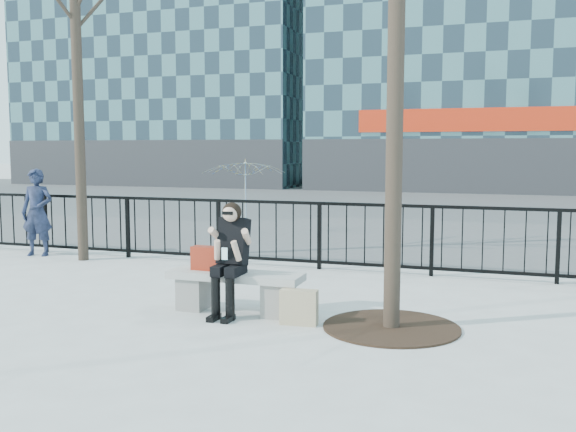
% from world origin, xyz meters
% --- Properties ---
extents(ground, '(120.00, 120.00, 0.00)m').
position_xyz_m(ground, '(0.00, 0.00, 0.00)').
color(ground, '#A7A7A2').
rests_on(ground, ground).
extents(street_surface, '(60.00, 23.00, 0.01)m').
position_xyz_m(street_surface, '(0.00, 15.00, 0.00)').
color(street_surface, '#474747').
rests_on(street_surface, ground).
extents(railing, '(14.00, 0.06, 1.10)m').
position_xyz_m(railing, '(0.00, 3.00, 0.55)').
color(railing, black).
rests_on(railing, ground).
extents(tree_grate, '(1.50, 1.50, 0.02)m').
position_xyz_m(tree_grate, '(1.90, -0.10, 0.01)').
color(tree_grate, black).
rests_on(tree_grate, ground).
extents(bench_main, '(1.65, 0.46, 0.49)m').
position_xyz_m(bench_main, '(0.00, 0.00, 0.30)').
color(bench_main, slate).
rests_on(bench_main, ground).
extents(seated_woman, '(0.50, 0.64, 1.34)m').
position_xyz_m(seated_woman, '(0.00, -0.16, 0.67)').
color(seated_woman, black).
rests_on(seated_woman, ground).
extents(handbag, '(0.36, 0.18, 0.29)m').
position_xyz_m(handbag, '(-0.39, 0.02, 0.63)').
color(handbag, maroon).
rests_on(handbag, bench_main).
extents(shopping_bag, '(0.43, 0.18, 0.40)m').
position_xyz_m(shopping_bag, '(0.89, -0.28, 0.20)').
color(shopping_bag, '#C3B38A').
rests_on(shopping_bag, ground).
extents(standing_man, '(0.65, 0.49, 1.60)m').
position_xyz_m(standing_man, '(-5.07, 2.63, 0.80)').
color(standing_man, black).
rests_on(standing_man, ground).
extents(vendor_umbrella, '(2.42, 2.44, 1.74)m').
position_xyz_m(vendor_umbrella, '(-2.64, 6.66, 0.87)').
color(vendor_umbrella, gold).
rests_on(vendor_umbrella, ground).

